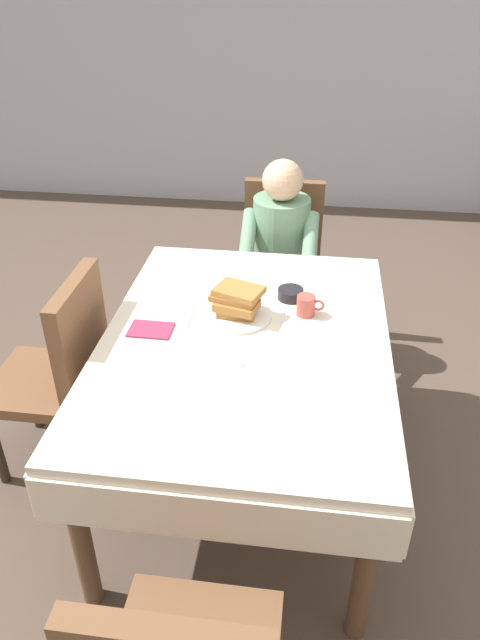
{
  "coord_description": "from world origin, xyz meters",
  "views": [
    {
      "loc": [
        0.23,
        -1.87,
        2.02
      ],
      "look_at": [
        -0.03,
        0.04,
        0.79
      ],
      "focal_mm": 33.18,
      "sensor_mm": 36.0,
      "label": 1
    }
  ],
  "objects_px": {
    "plate_breakfast": "(237,315)",
    "fork_left_of_plate": "(190,315)",
    "bowl_butter": "(291,294)",
    "dining_table_main": "(245,356)",
    "chair_diner": "(281,255)",
    "diner_person": "(280,244)",
    "chair_left_side": "(63,366)",
    "cup_coffee": "(306,305)",
    "spoon_near_edge": "(224,361)",
    "breakfast_stack": "(237,300)",
    "knife_right_of_plate": "(283,322)"
  },
  "relations": [
    {
      "from": "fork_left_of_plate",
      "to": "diner_person",
      "type": "bearing_deg",
      "value": -19.88
    },
    {
      "from": "chair_diner",
      "to": "bowl_butter",
      "type": "xyz_separation_m",
      "value": [
        0.09,
        -0.85,
        0.23
      ]
    },
    {
      "from": "bowl_butter",
      "to": "diner_person",
      "type": "bearing_deg",
      "value": 97.7
    },
    {
      "from": "chair_left_side",
      "to": "knife_right_of_plate",
      "type": "height_order",
      "value": "chair_left_side"
    },
    {
      "from": "diner_person",
      "to": "chair_left_side",
      "type": "xyz_separation_m",
      "value": [
        -0.83,
        -1.01,
        -0.14
      ]
    },
    {
      "from": "chair_diner",
      "to": "chair_left_side",
      "type": "height_order",
      "value": "same"
    },
    {
      "from": "fork_left_of_plate",
      "to": "knife_right_of_plate",
      "type": "relative_size",
      "value": 0.9
    },
    {
      "from": "knife_right_of_plate",
      "to": "dining_table_main",
      "type": "bearing_deg",
      "value": 126.96
    },
    {
      "from": "fork_left_of_plate",
      "to": "spoon_near_edge",
      "type": "relative_size",
      "value": 1.2
    },
    {
      "from": "cup_coffee",
      "to": "fork_left_of_plate",
      "type": "bearing_deg",
      "value": -171.09
    },
    {
      "from": "plate_breakfast",
      "to": "spoon_near_edge",
      "type": "xyz_separation_m",
      "value": [
        -0.01,
        -0.31,
        -0.01
      ]
    },
    {
      "from": "diner_person",
      "to": "cup_coffee",
      "type": "xyz_separation_m",
      "value": [
        0.16,
        -0.81,
        0.11
      ]
    },
    {
      "from": "chair_diner",
      "to": "chair_left_side",
      "type": "xyz_separation_m",
      "value": [
        -0.83,
        -1.17,
        0.0
      ]
    },
    {
      "from": "chair_diner",
      "to": "fork_left_of_plate",
      "type": "bearing_deg",
      "value": 73.81
    },
    {
      "from": "diner_person",
      "to": "plate_breakfast",
      "type": "relative_size",
      "value": 4.0
    },
    {
      "from": "diner_person",
      "to": "bowl_butter",
      "type": "height_order",
      "value": "diner_person"
    },
    {
      "from": "chair_diner",
      "to": "plate_breakfast",
      "type": "bearing_deg",
      "value": 83.72
    },
    {
      "from": "bowl_butter",
      "to": "dining_table_main",
      "type": "bearing_deg",
      "value": -115.61
    },
    {
      "from": "breakfast_stack",
      "to": "cup_coffee",
      "type": "bearing_deg",
      "value": 10.65
    },
    {
      "from": "plate_breakfast",
      "to": "bowl_butter",
      "type": "xyz_separation_m",
      "value": [
        0.21,
        0.18,
        0.01
      ]
    },
    {
      "from": "chair_diner",
      "to": "cup_coffee",
      "type": "relative_size",
      "value": 8.23
    },
    {
      "from": "breakfast_stack",
      "to": "knife_right_of_plate",
      "type": "distance_m",
      "value": 0.2
    },
    {
      "from": "diner_person",
      "to": "chair_left_side",
      "type": "height_order",
      "value": "diner_person"
    },
    {
      "from": "cup_coffee",
      "to": "spoon_near_edge",
      "type": "height_order",
      "value": "cup_coffee"
    },
    {
      "from": "plate_breakfast",
      "to": "breakfast_stack",
      "type": "bearing_deg",
      "value": 79.76
    },
    {
      "from": "diner_person",
      "to": "bowl_butter",
      "type": "bearing_deg",
      "value": 97.7
    },
    {
      "from": "plate_breakfast",
      "to": "breakfast_stack",
      "type": "height_order",
      "value": "breakfast_stack"
    },
    {
      "from": "cup_coffee",
      "to": "bowl_butter",
      "type": "height_order",
      "value": "cup_coffee"
    },
    {
      "from": "spoon_near_edge",
      "to": "cup_coffee",
      "type": "bearing_deg",
      "value": 65.23
    },
    {
      "from": "chair_diner",
      "to": "breakfast_stack",
      "type": "distance_m",
      "value": 1.07
    },
    {
      "from": "chair_left_side",
      "to": "cup_coffee",
      "type": "distance_m",
      "value": 1.05
    },
    {
      "from": "spoon_near_edge",
      "to": "plate_breakfast",
      "type": "bearing_deg",
      "value": 101.94
    },
    {
      "from": "dining_table_main",
      "to": "bowl_butter",
      "type": "distance_m",
      "value": 0.37
    },
    {
      "from": "chair_diner",
      "to": "chair_left_side",
      "type": "distance_m",
      "value": 1.43
    },
    {
      "from": "cup_coffee",
      "to": "chair_left_side",
      "type": "bearing_deg",
      "value": -168.63
    },
    {
      "from": "plate_breakfast",
      "to": "fork_left_of_plate",
      "type": "relative_size",
      "value": 1.56
    },
    {
      "from": "fork_left_of_plate",
      "to": "knife_right_of_plate",
      "type": "xyz_separation_m",
      "value": [
        0.38,
        0.0,
        0.0
      ]
    },
    {
      "from": "knife_right_of_plate",
      "to": "chair_diner",
      "type": "bearing_deg",
      "value": -1.33
    },
    {
      "from": "cup_coffee",
      "to": "spoon_near_edge",
      "type": "xyz_separation_m",
      "value": [
        -0.28,
        -0.37,
        -0.04
      ]
    },
    {
      "from": "cup_coffee",
      "to": "spoon_near_edge",
      "type": "relative_size",
      "value": 0.75
    },
    {
      "from": "plate_breakfast",
      "to": "breakfast_stack",
      "type": "distance_m",
      "value": 0.07
    },
    {
      "from": "chair_left_side",
      "to": "cup_coffee",
      "type": "relative_size",
      "value": 8.23
    },
    {
      "from": "cup_coffee",
      "to": "knife_right_of_plate",
      "type": "distance_m",
      "value": 0.12
    },
    {
      "from": "chair_diner",
      "to": "fork_left_of_plate",
      "type": "distance_m",
      "value": 1.11
    },
    {
      "from": "plate_breakfast",
      "to": "cup_coffee",
      "type": "relative_size",
      "value": 2.48
    },
    {
      "from": "diner_person",
      "to": "knife_right_of_plate",
      "type": "relative_size",
      "value": 5.6
    },
    {
      "from": "chair_left_side",
      "to": "chair_diner",
      "type": "bearing_deg",
      "value": -35.41
    },
    {
      "from": "chair_left_side",
      "to": "knife_right_of_plate",
      "type": "xyz_separation_m",
      "value": [
        0.91,
        0.13,
        0.21
      ]
    },
    {
      "from": "plate_breakfast",
      "to": "diner_person",
      "type": "bearing_deg",
      "value": 82.6
    },
    {
      "from": "diner_person",
      "to": "knife_right_of_plate",
      "type": "bearing_deg",
      "value": 94.99
    }
  ]
}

